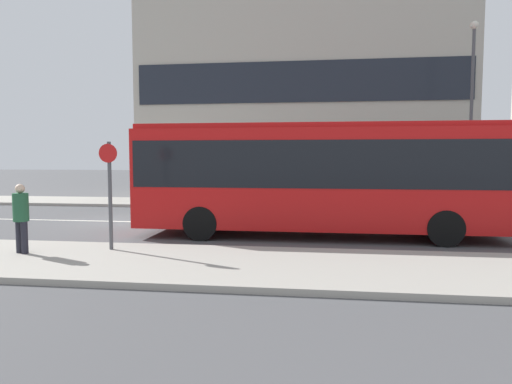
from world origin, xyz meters
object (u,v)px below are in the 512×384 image
at_px(parked_car_0, 477,200).
at_px(bus_stop_sign, 110,187).
at_px(city_bus, 319,173).
at_px(street_lamp, 472,97).
at_px(pedestrian_near_stop, 21,214).

height_order(parked_car_0, bus_stop_sign, bus_stop_sign).
xyz_separation_m(city_bus, street_lamp, (6.57, 7.74, 3.05)).
bearing_deg(bus_stop_sign, street_lamp, 43.78).
bearing_deg(street_lamp, pedestrian_near_stop, -138.75).
height_order(city_bus, street_lamp, street_lamp).
relative_size(city_bus, parked_car_0, 2.43).
bearing_deg(street_lamp, city_bus, -130.35).
bearing_deg(parked_car_0, city_bus, -138.38).
distance_m(parked_car_0, bus_stop_sign, 14.22).
bearing_deg(city_bus, bus_stop_sign, -142.43).
xyz_separation_m(parked_car_0, street_lamp, (0.33, 2.19, 4.32)).
distance_m(city_bus, street_lamp, 10.60).
bearing_deg(bus_stop_sign, pedestrian_near_stop, -159.85).
bearing_deg(pedestrian_near_stop, bus_stop_sign, -136.24).
distance_m(parked_car_0, street_lamp, 4.86).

